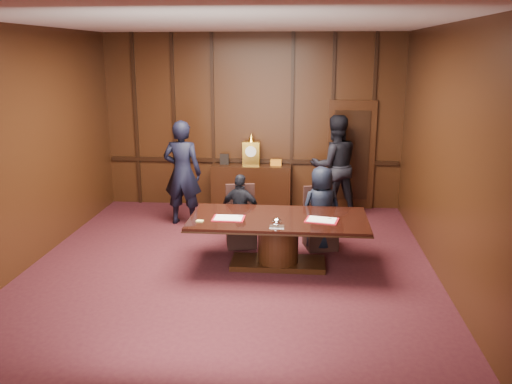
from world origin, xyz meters
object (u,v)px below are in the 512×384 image
(signatory_right, at_px, (321,208))
(conference_table, at_px, (278,233))
(sideboard, at_px, (251,185))
(witness_right, at_px, (335,166))
(witness_left, at_px, (182,173))
(signatory_left, at_px, (241,211))

(signatory_right, bearing_deg, conference_table, 31.39)
(sideboard, relative_size, witness_right, 0.81)
(signatory_right, height_order, witness_left, witness_left)
(witness_right, bearing_deg, witness_left, 2.49)
(witness_left, bearing_deg, signatory_right, 160.36)
(signatory_right, bearing_deg, signatory_left, -19.52)
(signatory_left, height_order, witness_right, witness_right)
(sideboard, distance_m, signatory_left, 2.26)
(signatory_left, relative_size, signatory_right, 0.89)
(sideboard, relative_size, signatory_right, 1.17)
(signatory_left, height_order, signatory_right, signatory_right)
(witness_right, bearing_deg, signatory_right, 67.55)
(signatory_left, relative_size, witness_left, 0.63)
(conference_table, height_order, signatory_right, signatory_right)
(signatory_left, bearing_deg, witness_left, -30.03)
(signatory_right, xyz_separation_m, witness_left, (-2.51, 1.13, 0.28))
(sideboard, relative_size, conference_table, 0.61)
(conference_table, distance_m, signatory_left, 1.04)
(signatory_right, bearing_deg, witness_right, -118.29)
(conference_table, bearing_deg, witness_right, 70.90)
(sideboard, xyz_separation_m, witness_right, (1.65, -0.32, 0.50))
(sideboard, distance_m, conference_table, 3.14)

